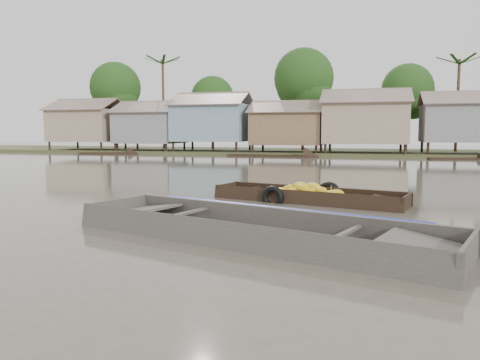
# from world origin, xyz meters

# --- Properties ---
(ground) EXTENTS (120.00, 120.00, 0.00)m
(ground) POSITION_xyz_m (0.00, 0.00, 0.00)
(ground) COLOR #524C3F
(ground) RESTS_ON ground
(riverbank) EXTENTS (120.00, 12.47, 10.22)m
(riverbank) POSITION_xyz_m (3.03, 31.86, 3.07)
(riverbank) COLOR #384723
(riverbank) RESTS_ON ground
(banana_boat) EXTENTS (5.65, 2.67, 0.79)m
(banana_boat) POSITION_xyz_m (1.02, 3.27, 0.15)
(banana_boat) COLOR black
(banana_boat) RESTS_ON ground
(viewer_boat) EXTENTS (7.66, 4.19, 0.60)m
(viewer_boat) POSITION_xyz_m (0.69, -1.60, 0.06)
(viewer_boat) COLOR #3C3633
(viewer_boat) RESTS_ON ground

